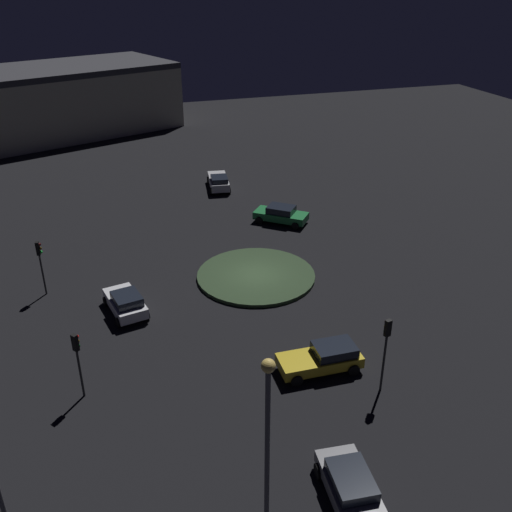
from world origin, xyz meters
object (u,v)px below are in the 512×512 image
(car_green, at_px, (281,214))
(traffic_light_west, at_px, (386,341))
(car_silver, at_px, (219,181))
(car_yellow, at_px, (323,358))
(store_building, at_px, (34,103))
(streetlamp_west, at_px, (267,440))
(car_white, at_px, (126,302))
(traffic_light_northwest, at_px, (77,353))
(car_grey, at_px, (352,490))
(traffic_light_north, at_px, (40,257))

(car_green, distance_m, traffic_light_west, 21.97)
(car_silver, bearing_deg, car_green, -154.22)
(car_yellow, distance_m, store_building, 56.72)
(streetlamp_west, xyz_separation_m, store_building, (63.59, 8.81, -1.21))
(car_white, bearing_deg, traffic_light_northwest, 146.55)
(car_grey, xyz_separation_m, traffic_light_west, (5.85, -4.54, 2.29))
(traffic_light_north, bearing_deg, car_yellow, -33.76)
(car_grey, distance_m, store_building, 64.21)
(car_silver, bearing_deg, traffic_light_northwest, 161.08)
(traffic_light_north, xyz_separation_m, store_building, (41.61, 0.94, 1.40))
(car_white, relative_size, traffic_light_west, 0.96)
(car_white, height_order, traffic_light_west, traffic_light_west)
(car_green, relative_size, streetlamp_west, 0.53)
(car_silver, height_order, car_grey, car_silver)
(car_green, relative_size, car_grey, 0.98)
(car_yellow, distance_m, traffic_light_west, 3.95)
(streetlamp_west, relative_size, store_building, 0.23)
(traffic_light_west, xyz_separation_m, streetlamp_west, (-6.59, 8.43, 2.31))
(car_white, bearing_deg, car_green, -64.87)
(traffic_light_north, bearing_deg, car_green, 27.19)
(car_grey, height_order, traffic_light_north, traffic_light_north)
(store_building, bearing_deg, car_white, 77.32)
(car_grey, relative_size, store_building, 0.13)
(car_yellow, height_order, traffic_light_northwest, traffic_light_northwest)
(car_green, bearing_deg, car_silver, 146.98)
(car_white, xyz_separation_m, car_yellow, (-8.94, -9.40, -0.01))
(car_yellow, xyz_separation_m, car_grey, (-8.28, 2.41, -0.02))
(car_silver, distance_m, traffic_light_northwest, 30.51)
(traffic_light_northwest, bearing_deg, traffic_light_west, -53.12)
(car_grey, height_order, traffic_light_west, traffic_light_west)
(car_yellow, bearing_deg, streetlamp_west, 56.94)
(car_grey, distance_m, traffic_light_west, 7.75)
(car_grey, distance_m, streetlamp_west, 6.07)
(car_grey, height_order, streetlamp_west, streetlamp_west)
(car_white, distance_m, traffic_light_north, 6.54)
(car_white, relative_size, car_yellow, 0.91)
(car_grey, relative_size, streetlamp_west, 0.54)
(car_yellow, distance_m, traffic_light_northwest, 12.60)
(car_white, bearing_deg, car_silver, -40.45)
(car_white, height_order, car_yellow, car_white)
(traffic_light_northwest, bearing_deg, car_silver, 25.60)
(car_white, xyz_separation_m, traffic_light_northwest, (-7.15, 2.93, 1.89))
(car_yellow, xyz_separation_m, traffic_light_north, (12.96, 14.17, 1.97))
(car_silver, xyz_separation_m, car_grey, (-37.07, 4.15, -0.05))
(car_grey, height_order, traffic_light_northwest, traffic_light_northwest)
(traffic_light_northwest, distance_m, traffic_light_north, 11.32)
(car_silver, distance_m, traffic_light_north, 22.53)
(car_green, height_order, streetlamp_west, streetlamp_west)
(car_silver, relative_size, car_grey, 0.99)
(car_silver, height_order, car_yellow, car_silver)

